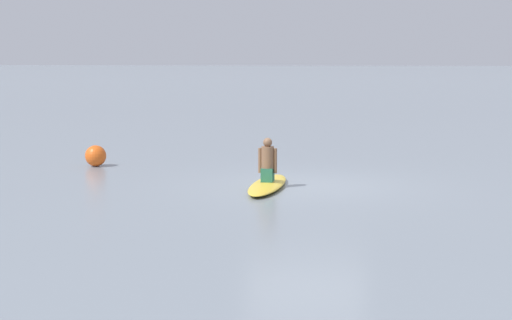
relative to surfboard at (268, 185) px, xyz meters
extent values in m
plane|color=gray|center=(-0.36, 0.77, -0.07)|extent=(400.00, 400.00, 0.00)
ellipsoid|color=gold|center=(0.00, 0.00, 0.00)|extent=(2.89, 0.80, 0.14)
cube|color=#26664C|center=(0.00, 0.00, 0.21)|extent=(0.31, 0.26, 0.28)
cylinder|color=brown|center=(0.00, 0.00, 0.56)|extent=(0.28, 0.28, 0.47)
sphere|color=brown|center=(0.00, 0.00, 0.88)|extent=(0.19, 0.19, 0.19)
cylinder|color=brown|center=(-0.01, -0.16, 0.50)|extent=(0.08, 0.08, 0.51)
cylinder|color=brown|center=(0.01, 0.16, 0.50)|extent=(0.08, 0.08, 0.51)
sphere|color=#E55919|center=(-2.79, -4.58, 0.19)|extent=(0.52, 0.52, 0.52)
camera|label=1|loc=(16.60, 1.83, 2.66)|focal=57.50mm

